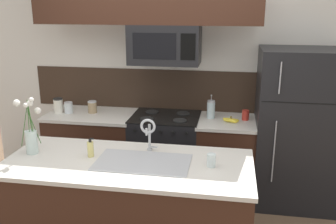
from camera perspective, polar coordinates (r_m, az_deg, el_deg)
rear_partition at (r=4.43m, az=4.31°, el=5.28°), size 5.20×0.10×2.60m
splash_band at (r=4.44m, az=0.34°, el=3.38°), size 3.35×0.01×0.48m
back_counter_left at (r=4.58m, az=-11.27°, el=-5.67°), size 1.02×0.65×0.91m
back_counter_right at (r=4.30m, az=8.73°, el=-7.03°), size 0.64×0.65×0.91m
stove_range at (r=4.35m, az=-0.37°, el=-6.44°), size 0.76×0.64×0.93m
microwave at (r=4.01m, az=-0.46°, el=10.28°), size 0.74×0.40×0.41m
refrigerator at (r=4.24m, az=18.95°, el=-2.38°), size 0.86×0.74×1.70m
storage_jar_tall at (r=4.55m, az=-16.37°, el=1.00°), size 0.11×0.11×0.17m
storage_jar_medium at (r=4.49m, az=-14.91°, el=0.67°), size 0.10×0.10×0.13m
storage_jar_short at (r=4.44m, az=-11.46°, el=0.76°), size 0.10×0.10×0.14m
banana_bunch at (r=4.07m, az=9.55°, el=-1.23°), size 0.19×0.12×0.07m
french_press at (r=4.17m, az=6.56°, el=0.41°), size 0.09×0.09×0.27m
coffee_tin at (r=4.17m, az=11.73°, el=-0.46°), size 0.08×0.08×0.11m
island_counter at (r=3.28m, az=-5.96°, el=-14.77°), size 2.02×0.87×0.91m
kitchen_sink at (r=3.07m, az=-3.84°, el=-8.86°), size 0.76×0.44×0.16m
sink_faucet at (r=3.17m, az=-3.00°, el=-2.84°), size 0.14×0.14×0.31m
dish_soap_bottle at (r=3.19m, az=-11.72°, el=-5.52°), size 0.06×0.05×0.16m
drinking_glass at (r=2.97m, az=6.62°, el=-7.32°), size 0.07×0.07×0.10m
flower_vase at (r=3.37m, az=-20.16°, el=-3.42°), size 0.19×0.15×0.49m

